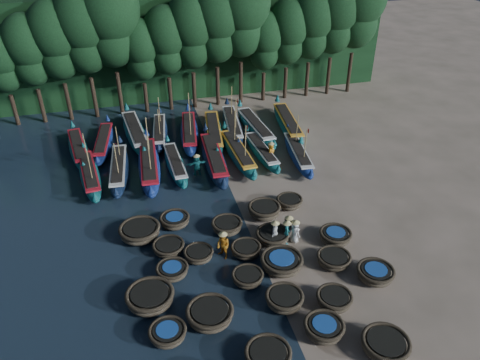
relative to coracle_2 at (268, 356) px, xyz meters
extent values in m
plane|color=gray|center=(1.70, 9.34, -0.42)|extent=(120.00, 120.00, 0.00)
cube|color=black|center=(1.70, 32.84, 4.58)|extent=(40.00, 3.00, 10.00)
ellipsoid|color=brown|center=(0.00, 0.00, -0.09)|extent=(2.44, 2.44, 0.65)
torus|color=#332B1E|center=(0.00, 0.00, 0.22)|extent=(2.15, 2.15, 0.20)
cylinder|color=black|center=(0.00, 0.00, 0.26)|extent=(1.64, 1.64, 0.06)
ellipsoid|color=brown|center=(3.03, 0.79, -0.09)|extent=(2.32, 2.32, 0.66)
torus|color=#332B1E|center=(3.03, 0.79, 0.22)|extent=(1.99, 1.99, 0.20)
cylinder|color=black|center=(3.03, 0.79, 0.26)|extent=(1.50, 1.50, 0.06)
cylinder|color=navy|center=(3.03, 0.79, 0.30)|extent=(1.15, 1.15, 0.04)
ellipsoid|color=brown|center=(5.38, -0.80, -0.09)|extent=(2.13, 2.13, 0.66)
torus|color=#332B1E|center=(5.38, -0.80, 0.22)|extent=(2.27, 2.27, 0.20)
cylinder|color=black|center=(5.38, -0.80, 0.26)|extent=(1.74, 1.74, 0.06)
ellipsoid|color=brown|center=(-4.19, 2.41, -0.13)|extent=(2.13, 2.13, 0.57)
torus|color=#332B1E|center=(-4.19, 2.41, 0.14)|extent=(1.83, 1.83, 0.17)
cylinder|color=black|center=(-4.19, 2.41, 0.17)|extent=(1.39, 1.39, 0.05)
cylinder|color=navy|center=(-4.19, 2.41, 0.21)|extent=(1.07, 1.07, 0.03)
ellipsoid|color=brown|center=(-2.05, 2.95, -0.05)|extent=(2.67, 2.67, 0.73)
torus|color=#332B1E|center=(-2.05, 2.95, 0.29)|extent=(2.38, 2.38, 0.22)
cylinder|color=black|center=(-2.05, 2.95, 0.33)|extent=(1.81, 1.81, 0.07)
ellipsoid|color=brown|center=(1.81, 2.99, -0.08)|extent=(2.42, 2.42, 0.68)
torus|color=#332B1E|center=(1.81, 2.99, 0.24)|extent=(2.00, 2.00, 0.21)
cylinder|color=black|center=(1.81, 2.99, 0.28)|extent=(1.50, 1.50, 0.06)
ellipsoid|color=brown|center=(4.27, 2.37, -0.09)|extent=(2.16, 2.16, 0.65)
torus|color=#332B1E|center=(4.27, 2.37, 0.21)|extent=(1.88, 1.88, 0.20)
cylinder|color=black|center=(4.27, 2.37, 0.25)|extent=(1.41, 1.41, 0.06)
ellipsoid|color=brown|center=(7.21, 3.56, -0.09)|extent=(2.34, 2.34, 0.65)
torus|color=#332B1E|center=(7.21, 3.56, 0.21)|extent=(2.08, 2.08, 0.20)
cylinder|color=black|center=(7.21, 3.56, 0.25)|extent=(1.58, 1.58, 0.06)
cylinder|color=navy|center=(7.21, 3.56, 0.29)|extent=(1.21, 1.21, 0.04)
ellipsoid|color=brown|center=(-4.78, 4.78, -0.04)|extent=(2.45, 2.45, 0.75)
torus|color=#332B1E|center=(-4.78, 4.78, 0.31)|extent=(2.52, 2.52, 0.23)
cylinder|color=black|center=(-4.78, 4.78, 0.36)|extent=(1.92, 1.92, 0.07)
ellipsoid|color=brown|center=(-3.42, 6.59, -0.13)|extent=(2.17, 2.17, 0.58)
torus|color=#332B1E|center=(-3.42, 6.59, 0.15)|extent=(1.81, 1.81, 0.18)
cylinder|color=black|center=(-3.42, 6.59, 0.18)|extent=(1.37, 1.37, 0.05)
cylinder|color=navy|center=(-3.42, 6.59, 0.22)|extent=(1.06, 1.06, 0.04)
ellipsoid|color=brown|center=(0.44, 5.06, -0.14)|extent=(1.77, 1.77, 0.56)
torus|color=#332B1E|center=(0.44, 5.06, 0.13)|extent=(1.75, 1.75, 0.17)
cylinder|color=black|center=(0.44, 5.06, 0.16)|extent=(1.32, 1.32, 0.05)
ellipsoid|color=brown|center=(2.56, 5.61, -0.05)|extent=(2.80, 2.80, 0.73)
torus|color=#332B1E|center=(2.56, 5.61, 0.29)|extent=(2.41, 2.41, 0.22)
cylinder|color=black|center=(2.56, 5.61, 0.33)|extent=(1.83, 1.83, 0.07)
cylinder|color=navy|center=(2.56, 5.61, 0.38)|extent=(1.41, 1.41, 0.04)
ellipsoid|color=brown|center=(5.54, 5.23, -0.13)|extent=(2.06, 2.06, 0.58)
torus|color=#332B1E|center=(5.54, 5.23, 0.14)|extent=(1.96, 1.96, 0.17)
cylinder|color=black|center=(5.54, 5.23, 0.18)|extent=(1.50, 1.50, 0.05)
ellipsoid|color=brown|center=(-3.37, 8.61, -0.14)|extent=(2.01, 2.01, 0.56)
torus|color=#332B1E|center=(-3.37, 8.61, 0.13)|extent=(1.89, 1.89, 0.17)
cylinder|color=black|center=(-3.37, 8.61, 0.16)|extent=(1.44, 1.44, 0.05)
ellipsoid|color=brown|center=(-1.78, 7.56, -0.14)|extent=(1.79, 1.79, 0.56)
torus|color=#332B1E|center=(-1.78, 7.56, 0.13)|extent=(1.73, 1.73, 0.17)
cylinder|color=black|center=(-1.78, 7.56, 0.16)|extent=(1.31, 1.31, 0.05)
ellipsoid|color=brown|center=(0.95, 7.28, -0.13)|extent=(2.13, 2.13, 0.57)
torus|color=#332B1E|center=(0.95, 7.28, 0.13)|extent=(1.79, 1.79, 0.17)
cylinder|color=black|center=(0.95, 7.28, 0.17)|extent=(1.35, 1.35, 0.05)
ellipsoid|color=brown|center=(2.83, 8.04, -0.11)|extent=(2.49, 2.49, 0.62)
torus|color=#332B1E|center=(2.83, 8.04, 0.18)|extent=(2.07, 2.07, 0.19)
cylinder|color=black|center=(2.83, 8.04, 0.22)|extent=(1.58, 1.58, 0.06)
ellipsoid|color=brown|center=(6.46, 7.07, -0.10)|extent=(2.14, 2.14, 0.64)
torus|color=#332B1E|center=(6.46, 7.07, 0.20)|extent=(1.97, 1.97, 0.19)
cylinder|color=black|center=(6.46, 7.07, 0.24)|extent=(1.49, 1.49, 0.06)
cylinder|color=navy|center=(6.46, 7.07, 0.28)|extent=(1.15, 1.15, 0.04)
ellipsoid|color=brown|center=(-4.88, 10.36, -0.04)|extent=(3.01, 3.01, 0.76)
torus|color=#332B1E|center=(-4.88, 10.36, 0.31)|extent=(2.52, 2.52, 0.23)
cylinder|color=black|center=(-4.88, 10.36, 0.36)|extent=(1.92, 1.92, 0.07)
ellipsoid|color=brown|center=(-2.67, 11.04, -0.10)|extent=(2.19, 2.19, 0.64)
torus|color=#332B1E|center=(-2.67, 11.04, 0.20)|extent=(1.91, 1.91, 0.19)
cylinder|color=black|center=(-2.67, 11.04, 0.24)|extent=(1.44, 1.44, 0.06)
cylinder|color=navy|center=(-2.67, 11.04, 0.28)|extent=(1.10, 1.10, 0.04)
ellipsoid|color=brown|center=(0.37, 9.63, -0.08)|extent=(1.84, 1.84, 0.68)
torus|color=#332B1E|center=(0.37, 9.63, 0.24)|extent=(1.95, 1.95, 0.21)
cylinder|color=black|center=(0.37, 9.63, 0.28)|extent=(1.46, 1.46, 0.06)
ellipsoid|color=brown|center=(3.07, 10.56, -0.04)|extent=(2.52, 2.52, 0.75)
torus|color=#332B1E|center=(3.07, 10.56, 0.31)|extent=(2.15, 2.15, 0.23)
cylinder|color=black|center=(3.07, 10.56, 0.35)|extent=(1.62, 1.62, 0.07)
ellipsoid|color=brown|center=(5.01, 11.16, -0.11)|extent=(1.68, 1.68, 0.62)
torus|color=#332B1E|center=(5.01, 11.16, 0.18)|extent=(1.77, 1.77, 0.19)
cylinder|color=black|center=(5.01, 11.16, 0.22)|extent=(1.32, 1.32, 0.06)
ellipsoid|color=#105D58|center=(-7.90, 17.89, 0.06)|extent=(2.26, 7.70, 0.95)
cone|color=#105D58|center=(-8.34, 21.57, 0.67)|extent=(0.42, 0.42, 0.57)
cone|color=#105D58|center=(-7.46, 14.22, 0.63)|extent=(0.42, 0.42, 0.47)
cube|color=#AF1522|center=(-7.90, 17.89, 0.45)|extent=(1.69, 5.96, 0.11)
cube|color=black|center=(-7.90, 17.89, 0.53)|extent=(1.35, 5.18, 0.09)
cylinder|color=#997F4C|center=(-7.94, 19.03, 1.57)|extent=(0.07, 0.23, 2.66)
cylinder|color=#997F4C|center=(-7.63, 16.49, 1.57)|extent=(0.07, 0.23, 2.66)
plane|color=red|center=(-7.49, 16.51, 2.73)|extent=(0.00, 0.33, 0.33)
ellipsoid|color=#101F3D|center=(-5.83, 18.16, 0.07)|extent=(1.98, 7.91, 0.98)
cone|color=#101F3D|center=(-5.55, 21.97, 0.71)|extent=(0.43, 0.43, 0.59)
cone|color=#101F3D|center=(-6.11, 14.35, 0.66)|extent=(0.43, 0.43, 0.49)
cube|color=silver|center=(-5.83, 18.16, 0.48)|extent=(1.47, 6.13, 0.12)
cube|color=black|center=(-5.83, 18.16, 0.56)|extent=(1.15, 5.33, 0.10)
cylinder|color=#997F4C|center=(-5.64, 19.33, 1.64)|extent=(0.07, 0.23, 2.74)
cylinder|color=#997F4C|center=(-5.84, 16.69, 1.64)|extent=(0.07, 0.23, 2.74)
plane|color=red|center=(-5.69, 16.68, 2.83)|extent=(0.00, 0.34, 0.34)
ellipsoid|color=navy|center=(-3.61, 18.07, 0.13)|extent=(2.05, 8.92, 1.11)
cone|color=navy|center=(-3.38, 22.38, 0.85)|extent=(0.49, 0.49, 0.66)
cone|color=navy|center=(-3.83, 13.76, 0.80)|extent=(0.49, 0.49, 0.55)
cube|color=#AF1522|center=(-3.61, 18.07, 0.60)|extent=(1.52, 6.91, 0.13)
cube|color=black|center=(-3.61, 18.07, 0.69)|extent=(1.17, 6.01, 0.11)
cylinder|color=#997F4C|center=(-3.43, 19.39, 1.90)|extent=(0.08, 0.26, 3.10)
cylinder|color=#997F4C|center=(-3.58, 16.41, 1.90)|extent=(0.08, 0.26, 3.10)
plane|color=red|center=(-3.42, 16.40, 3.25)|extent=(0.00, 0.39, 0.39)
ellipsoid|color=#105D58|center=(-1.67, 17.94, 0.02)|extent=(1.56, 7.10, 0.88)
cone|color=#105D58|center=(-1.82, 21.37, 0.60)|extent=(0.39, 0.39, 0.53)
cone|color=#105D58|center=(-1.53, 14.50, 0.55)|extent=(0.39, 0.39, 0.44)
cube|color=silver|center=(-1.67, 17.94, 0.39)|extent=(1.15, 5.50, 0.11)
cube|color=black|center=(-1.67, 17.94, 0.46)|extent=(0.88, 4.78, 0.09)
ellipsoid|color=#101F3D|center=(1.27, 17.81, 0.13)|extent=(1.99, 8.83, 1.10)
cone|color=#101F3D|center=(1.48, 22.08, 0.84)|extent=(0.48, 0.48, 0.66)
cone|color=#101F3D|center=(1.07, 13.54, 0.79)|extent=(0.48, 0.48, 0.55)
cube|color=#AF1522|center=(1.27, 17.81, 0.59)|extent=(1.47, 6.84, 0.13)
cube|color=black|center=(1.27, 17.81, 0.68)|extent=(1.13, 5.95, 0.11)
ellipsoid|color=#105D58|center=(3.29, 18.29, 0.10)|extent=(1.81, 8.35, 1.04)
cone|color=#105D58|center=(3.14, 22.33, 0.78)|extent=(0.46, 0.46, 0.62)
cone|color=#105D58|center=(3.45, 14.24, 0.72)|extent=(0.46, 0.46, 0.52)
cube|color=gold|center=(3.29, 18.29, 0.54)|extent=(1.33, 6.47, 0.12)
cube|color=black|center=(3.29, 18.29, 0.62)|extent=(1.02, 5.63, 0.10)
cylinder|color=#997F4C|center=(3.35, 19.53, 1.76)|extent=(0.07, 0.25, 2.91)
cylinder|color=#997F4C|center=(3.46, 16.73, 1.76)|extent=(0.07, 0.25, 2.91)
plane|color=red|center=(3.61, 16.74, 3.03)|extent=(0.00, 0.36, 0.36)
ellipsoid|color=#105D58|center=(5.17, 18.18, 0.02)|extent=(1.77, 7.16, 0.89)
cone|color=#105D58|center=(4.93, 21.63, 0.60)|extent=(0.39, 0.39, 0.53)
cone|color=#105D58|center=(5.41, 14.73, 0.56)|extent=(0.39, 0.39, 0.44)
cube|color=silver|center=(5.17, 18.18, 0.40)|extent=(1.31, 5.54, 0.11)
cube|color=black|center=(5.17, 18.18, 0.47)|extent=(1.02, 4.82, 0.09)
ellipsoid|color=navy|center=(7.82, 17.07, 0.05)|extent=(2.21, 7.66, 0.94)
cone|color=navy|center=(8.24, 20.73, 0.67)|extent=(0.42, 0.42, 0.57)
cone|color=navy|center=(7.40, 13.41, 0.62)|extent=(0.42, 0.42, 0.47)
cube|color=silver|center=(7.82, 17.07, 0.45)|extent=(1.65, 5.93, 0.11)
cube|color=black|center=(7.82, 17.07, 0.53)|extent=(1.31, 5.15, 0.09)
cylinder|color=#997F4C|center=(8.05, 18.19, 1.56)|extent=(0.07, 0.22, 2.64)
cylinder|color=#997F4C|center=(7.76, 15.65, 1.56)|extent=(0.07, 0.22, 2.64)
plane|color=red|center=(7.90, 15.64, 2.72)|extent=(0.00, 0.33, 0.33)
ellipsoid|color=#105D58|center=(-8.82, 22.25, 0.06)|extent=(2.46, 7.71, 0.95)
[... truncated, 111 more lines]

